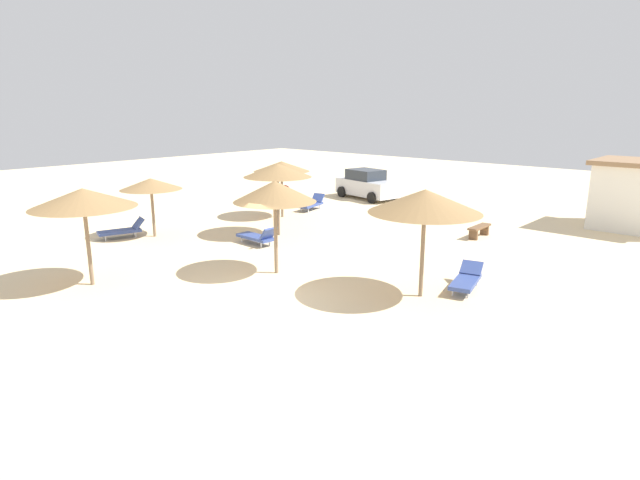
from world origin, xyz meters
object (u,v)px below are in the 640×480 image
at_px(parasol_2, 151,184).
at_px(parked_car, 367,185).
at_px(parasol_3, 277,171).
at_px(bench_1, 479,229).
at_px(parasol_4, 83,198).
at_px(parasol_5, 275,192).
at_px(lounger_0, 466,279).
at_px(lounger_1, 312,204).
at_px(lounger_2, 123,230).
at_px(parasol_0, 425,201).
at_px(bench_0, 418,207).
at_px(lounger_3, 258,237).
at_px(parasol_1, 282,167).

distance_m(parasol_2, parked_car, 13.77).
distance_m(parasol_3, bench_1, 8.81).
bearing_deg(parasol_4, parasol_5, 53.72).
bearing_deg(lounger_0, bench_1, 112.43).
distance_m(lounger_1, lounger_2, 9.98).
height_order(parasol_0, parked_car, parasol_0).
distance_m(parasol_3, lounger_0, 9.59).
distance_m(parasol_4, lounger_1, 14.08).
distance_m(parasol_2, bench_1, 13.84).
bearing_deg(parasol_0, parasol_5, -164.87).
relative_size(parasol_2, bench_0, 1.65).
relative_size(parasol_3, lounger_2, 1.55).
xyz_separation_m(lounger_3, bench_1, (6.03, 7.03, 0.02)).
bearing_deg(parasol_3, lounger_2, -134.05).
height_order(lounger_0, lounger_2, lounger_2).
distance_m(lounger_0, lounger_1, 13.53).
xyz_separation_m(parasol_4, lounger_0, (8.81, 7.31, -2.39)).
height_order(parasol_0, parasol_2, parasol_0).
bearing_deg(lounger_0, parked_car, 137.42).
xyz_separation_m(parasol_2, bench_1, (10.31, 9.03, -1.88)).
distance_m(parasol_5, parked_car, 15.33).
distance_m(lounger_0, bench_0, 11.45).
bearing_deg(parasol_3, parasol_5, -44.62).
xyz_separation_m(parasol_5, bench_1, (2.79, 9.08, -2.37)).
bearing_deg(parked_car, bench_1, -26.34).
bearing_deg(lounger_0, parasol_4, -140.33).
relative_size(parasol_1, lounger_0, 1.38).
height_order(parasol_2, lounger_1, parasol_2).
bearing_deg(lounger_2, parasol_0, 9.69).
distance_m(parasol_2, lounger_1, 9.08).
relative_size(parasol_5, lounger_1, 1.56).
distance_m(parasol_3, lounger_1, 6.36).
relative_size(parasol_3, parasol_4, 0.99).
height_order(lounger_2, bench_0, lounger_2).
relative_size(parasol_1, bench_0, 1.80).
distance_m(parasol_1, bench_0, 7.27).
xyz_separation_m(parasol_1, parked_car, (-0.16, 7.21, -1.66)).
xyz_separation_m(parasol_2, lounger_0, (12.95, 2.64, -1.91)).
bearing_deg(bench_0, parasol_3, -104.57).
height_order(parasol_4, lounger_1, parasol_4).
bearing_deg(parasol_2, bench_0, 63.43).
xyz_separation_m(parasol_0, lounger_2, (-13.03, -2.23, -2.47)).
height_order(parasol_1, parked_car, parasol_1).
bearing_deg(lounger_2, lounger_0, 14.87).
distance_m(lounger_1, lounger_3, 7.62).
xyz_separation_m(lounger_1, lounger_3, (3.37, -6.83, 0.00)).
height_order(lounger_2, bench_1, lounger_2).
distance_m(parasol_2, lounger_0, 13.36).
bearing_deg(lounger_3, parked_car, 105.95).
bearing_deg(lounger_1, lounger_3, -63.70).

